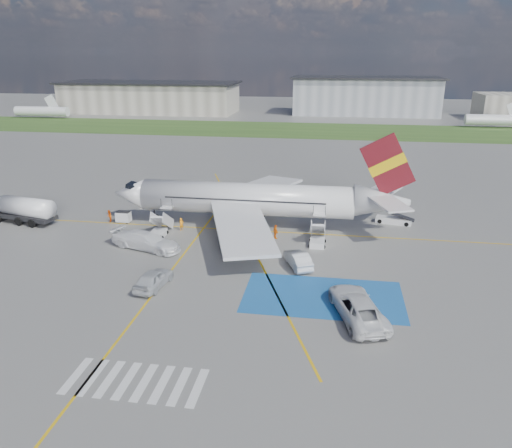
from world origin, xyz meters
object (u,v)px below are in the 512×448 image
object	(u,v)px
gpu_cart	(124,217)
fuel_tanker	(21,211)
car_silver_b	(298,259)
van_white_b	(146,238)
van_white_a	(357,303)
car_silver_a	(153,279)
belt_loader	(394,221)
airliner	(259,199)

from	to	relation	value
gpu_cart	fuel_tanker	bearing A→B (deg)	-170.48
car_silver_b	van_white_b	world-z (taller)	van_white_b
van_white_a	car_silver_a	bearing A→B (deg)	-24.21
van_white_b	belt_loader	bearing A→B (deg)	-47.37
car_silver_b	van_white_a	xyz separation A→B (m)	(5.52, -9.28, 0.43)
fuel_tanker	car_silver_a	world-z (taller)	fuel_tanker
van_white_a	fuel_tanker	bearing A→B (deg)	-39.60
airliner	van_white_b	distance (m)	14.74
gpu_cart	car_silver_b	distance (m)	25.04
fuel_tanker	gpu_cart	world-z (taller)	fuel_tanker
van_white_a	gpu_cart	bearing A→B (deg)	-50.90
fuel_tanker	belt_loader	xyz separation A→B (m)	(46.64, 6.80, -1.05)
airliner	car_silver_a	size ratio (longest dim) A/B	7.34
car_silver_a	fuel_tanker	bearing A→B (deg)	-25.70
gpu_cart	car_silver_b	xyz separation A→B (m)	(22.84, -10.28, 0.14)
gpu_cart	car_silver_a	size ratio (longest dim) A/B	0.36
gpu_cart	van_white_a	xyz separation A→B (m)	(28.36, -19.56, 0.57)
airliner	belt_loader	world-z (taller)	airliner
van_white_a	van_white_b	distance (m)	25.16
gpu_cart	car_silver_b	world-z (taller)	car_silver_b
van_white_a	airliner	bearing A→B (deg)	-78.07
gpu_cart	belt_loader	xyz separation A→B (m)	(33.78, 4.99, -0.31)
van_white_a	van_white_b	world-z (taller)	van_white_a
car_silver_a	van_white_a	world-z (taller)	van_white_a
belt_loader	car_silver_b	world-z (taller)	car_silver_b
fuel_tanker	belt_loader	bearing A→B (deg)	20.52
car_silver_a	van_white_a	bearing A→B (deg)	179.90
airliner	car_silver_b	size ratio (longest dim) A/B	7.56
gpu_cart	car_silver_b	bearing A→B (deg)	-22.75
belt_loader	van_white_a	bearing A→B (deg)	-90.23
van_white_a	belt_loader	bearing A→B (deg)	-118.77
belt_loader	van_white_a	distance (m)	25.16
airliner	gpu_cart	size ratio (longest dim) A/B	20.44
car_silver_b	gpu_cart	bearing A→B (deg)	-47.11
airliner	van_white_b	world-z (taller)	airliner
fuel_tanker	van_white_b	distance (m)	19.85
belt_loader	car_silver_b	bearing A→B (deg)	-113.41
airliner	car_silver_b	distance (m)	13.39
fuel_tanker	car_silver_a	distance (m)	27.57
car_silver_a	car_silver_b	distance (m)	14.39
car_silver_a	van_white_a	size ratio (longest dim) A/B	0.76
car_silver_b	belt_loader	bearing A→B (deg)	-148.50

